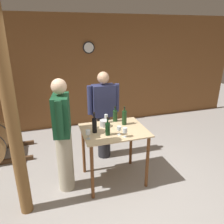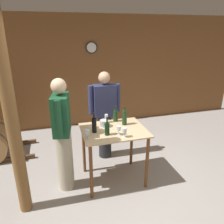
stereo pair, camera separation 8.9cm
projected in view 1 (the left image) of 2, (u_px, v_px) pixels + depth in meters
ground_plane at (127, 198)px, 3.21m from camera, size 14.00×14.00×0.00m
back_wall at (85, 73)px, 5.36m from camera, size 8.40×0.08×2.70m
tasting_table at (114, 140)px, 3.39m from camera, size 0.98×0.78×0.90m
wooden_post at (12, 119)px, 2.53m from camera, size 0.16×0.16×2.70m
wine_bottle_far_left at (95, 125)px, 3.20m from camera, size 0.07×0.07×0.31m
wine_bottle_left at (108, 128)px, 3.12m from camera, size 0.07×0.07×0.27m
wine_bottle_center at (115, 116)px, 3.61m from camera, size 0.08×0.08×0.26m
wine_bottle_right at (124, 117)px, 3.47m from camera, size 0.08×0.08×0.30m
wine_glass_near_left at (88, 133)px, 3.01m from camera, size 0.06×0.06×0.14m
wine_glass_near_center at (106, 117)px, 3.55m from camera, size 0.06×0.06×0.14m
wine_glass_near_right at (119, 129)px, 3.13m from camera, size 0.06×0.06×0.13m
wine_glass_far_side at (125, 130)px, 3.06m from camera, size 0.07×0.07×0.14m
ice_bucket at (104, 123)px, 3.42m from camera, size 0.14×0.14×0.11m
person_host at (104, 114)px, 4.01m from camera, size 0.59×0.24×1.66m
person_visitor_with_scarf at (63, 135)px, 3.12m from camera, size 0.29×0.58×1.73m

